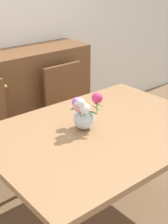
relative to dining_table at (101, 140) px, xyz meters
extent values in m
plane|color=brown|center=(0.00, 0.00, -0.67)|extent=(12.00, 12.00, 0.00)
cube|color=#9E7047|center=(0.00, 0.00, 0.07)|extent=(1.50, 1.08, 0.04)
cylinder|color=#9E7047|center=(0.67, 0.46, -0.31)|extent=(0.07, 0.07, 0.72)
cylinder|color=brown|center=(-0.23, 0.62, -0.45)|extent=(0.04, 0.04, 0.44)
cylinder|color=brown|center=(-0.23, 0.98, -0.45)|extent=(0.04, 0.04, 0.44)
cube|color=brown|center=(0.41, 0.80, -0.21)|extent=(0.42, 0.42, 0.04)
cylinder|color=brown|center=(0.59, 0.62, -0.45)|extent=(0.04, 0.04, 0.44)
cylinder|color=brown|center=(0.23, 0.62, -0.45)|extent=(0.04, 0.04, 0.44)
cylinder|color=brown|center=(0.59, 0.98, -0.45)|extent=(0.04, 0.04, 0.44)
cylinder|color=brown|center=(0.23, 0.98, -0.45)|extent=(0.04, 0.04, 0.44)
cube|color=brown|center=(0.41, 0.99, 0.02)|extent=(0.42, 0.04, 0.42)
cube|color=brown|center=(0.16, 1.33, -0.17)|extent=(1.40, 0.44, 1.00)
sphere|color=#B7933D|center=(-0.14, 1.10, 0.11)|extent=(0.04, 0.04, 0.04)
sphere|color=#B7933D|center=(0.46, 1.10, 0.11)|extent=(0.04, 0.04, 0.04)
sphere|color=#B7933D|center=(-0.14, 1.10, -0.29)|extent=(0.04, 0.04, 0.04)
sphere|color=#B7933D|center=(0.46, 1.10, -0.29)|extent=(0.04, 0.04, 0.04)
sphere|color=silver|center=(-0.09, 0.08, 0.16)|extent=(0.14, 0.14, 0.14)
sphere|color=white|center=(-0.13, 0.03, 0.26)|extent=(0.07, 0.07, 0.07)
cylinder|color=#478438|center=(-0.13, 0.03, 0.24)|extent=(0.01, 0.01, 0.06)
sphere|color=#D12D66|center=(-0.02, 0.03, 0.30)|extent=(0.07, 0.07, 0.07)
cylinder|color=#478438|center=(-0.02, 0.03, 0.26)|extent=(0.01, 0.01, 0.10)
sphere|color=#B266C6|center=(-0.09, 0.15, 0.25)|extent=(0.07, 0.07, 0.07)
cylinder|color=#478438|center=(-0.09, 0.15, 0.23)|extent=(0.01, 0.01, 0.04)
sphere|color=white|center=(-0.15, 0.04, 0.30)|extent=(0.06, 0.06, 0.06)
cylinder|color=#478438|center=(-0.15, 0.04, 0.26)|extent=(0.01, 0.01, 0.10)
sphere|color=#D12D66|center=(-0.02, 0.03, 0.30)|extent=(0.05, 0.05, 0.05)
cylinder|color=#478438|center=(-0.02, 0.03, 0.26)|extent=(0.01, 0.01, 0.09)
sphere|color=#EA9EBC|center=(-0.13, 0.08, 0.26)|extent=(0.07, 0.07, 0.07)
cylinder|color=#478438|center=(-0.13, 0.08, 0.23)|extent=(0.01, 0.01, 0.05)
ellipsoid|color=#478438|center=(-0.05, -0.01, 0.25)|extent=(0.05, 0.07, 0.03)
ellipsoid|color=#478438|center=(-0.16, 0.09, 0.25)|extent=(0.07, 0.04, 0.01)
ellipsoid|color=#478438|center=(-0.07, 0.01, 0.23)|extent=(0.04, 0.07, 0.01)
ellipsoid|color=#478438|center=(-0.01, 0.02, 0.26)|extent=(0.07, 0.06, 0.04)
camera|label=1|loc=(-1.30, -1.38, 1.08)|focal=51.62mm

